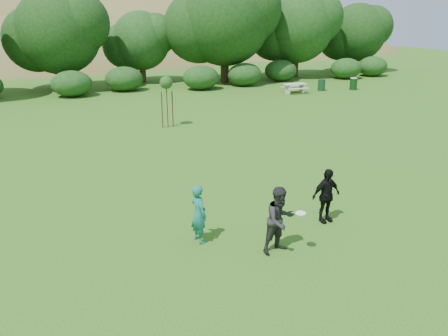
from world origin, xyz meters
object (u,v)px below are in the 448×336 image
(player_grey, at_px, (280,220))
(trash_can_near, at_px, (321,85))
(sapling, at_px, (166,84))
(player_black, at_px, (326,196))
(trash_can_lidded, at_px, (353,83))
(player_teal, at_px, (199,214))
(picnic_table, at_px, (295,87))

(player_grey, bearing_deg, trash_can_near, 43.59)
(sapling, bearing_deg, player_black, -83.77)
(player_grey, bearing_deg, player_black, 15.90)
(trash_can_lidded, bearing_deg, player_black, -129.16)
(player_teal, relative_size, player_black, 0.99)
(player_teal, relative_size, picnic_table, 0.94)
(player_black, distance_m, trash_can_near, 24.67)
(picnic_table, bearing_deg, trash_can_near, 5.22)
(sapling, height_order, trash_can_lidded, sapling)
(trash_can_near, relative_size, trash_can_lidded, 0.86)
(player_grey, bearing_deg, picnic_table, 48.20)
(player_black, bearing_deg, picnic_table, 56.52)
(player_teal, height_order, sapling, sapling)
(player_black, xyz_separation_m, picnic_table, (10.89, 20.37, -0.33))
(player_teal, xyz_separation_m, player_grey, (1.81, -1.31, 0.08))
(player_black, relative_size, picnic_table, 0.95)
(player_teal, bearing_deg, player_grey, -137.28)
(player_grey, height_order, picnic_table, player_grey)
(player_grey, xyz_separation_m, sapling, (0.72, 14.36, 1.49))
(trash_can_near, relative_size, sapling, 0.32)
(player_black, distance_m, trash_can_lidded, 25.81)
(player_black, relative_size, trash_can_near, 1.90)
(player_grey, relative_size, sapling, 0.65)
(trash_can_near, bearing_deg, sapling, -153.97)
(trash_can_near, distance_m, picnic_table, 2.68)
(trash_can_near, xyz_separation_m, trash_can_lidded, (2.75, -0.59, 0.09))
(player_black, height_order, trash_can_lidded, player_black)
(player_teal, height_order, player_grey, player_grey)
(player_grey, bearing_deg, trash_can_lidded, 38.32)
(sapling, relative_size, picnic_table, 1.58)
(player_grey, xyz_separation_m, trash_can_near, (15.73, 21.69, -0.47))
(trash_can_near, height_order, picnic_table, trash_can_near)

